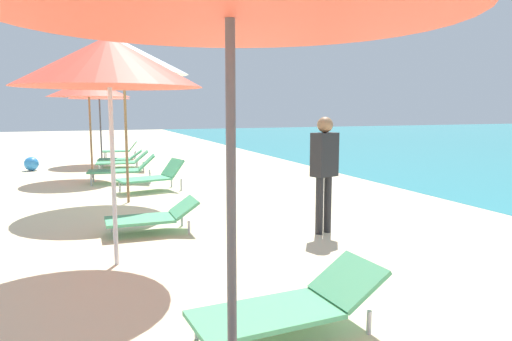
{
  "coord_description": "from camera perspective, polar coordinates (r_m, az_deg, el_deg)",
  "views": [
    {
      "loc": [
        -1.0,
        1.26,
        1.79
      ],
      "look_at": [
        0.93,
        6.28,
        1.07
      ],
      "focal_mm": 33.32,
      "sensor_mm": 36.0,
      "label": 1
    }
  ],
  "objects": [
    {
      "name": "umbrella_fourth",
      "position": [
        9.21,
        -15.64,
        12.9
      ],
      "size": [
        2.35,
        2.35,
        3.04
      ],
      "color": "olive",
      "rests_on": "ground"
    },
    {
      "name": "lounger_fifth_shoreside",
      "position": [
        13.8,
        -15.62,
        1.1
      ],
      "size": [
        1.47,
        0.71,
        0.58
      ],
      "rotation": [
        0.0,
        0.0,
        3.03
      ],
      "color": "#4CA572",
      "rests_on": "ground"
    },
    {
      "name": "umbrella_farthest",
      "position": [
        15.97,
        -18.32,
        8.78
      ],
      "size": [
        1.89,
        1.89,
        2.47
      ],
      "color": "#4C4C51",
      "rests_on": "ground"
    },
    {
      "name": "lounger_fourth_shoreside",
      "position": [
        10.41,
        -12.33,
        -0.66
      ],
      "size": [
        1.46,
        0.9,
        0.67
      ],
      "rotation": [
        0.0,
        0.0,
        3.36
      ],
      "color": "#4CA572",
      "rests_on": "ground"
    },
    {
      "name": "umbrella_third",
      "position": [
        5.52,
        -17.26,
        12.34
      ],
      "size": [
        2.03,
        2.03,
        2.61
      ],
      "color": "silver",
      "rests_on": "ground"
    },
    {
      "name": "beach_ball",
      "position": [
        14.91,
        -25.36,
        0.74
      ],
      "size": [
        0.4,
        0.4,
        0.4
      ],
      "primitive_type": "sphere",
      "color": "#338CD8",
      "rests_on": "ground"
    },
    {
      "name": "umbrella_fifth",
      "position": [
        12.7,
        -19.46,
        9.31
      ],
      "size": [
        2.01,
        2.01,
        2.55
      ],
      "color": "olive",
      "rests_on": "ground"
    },
    {
      "name": "lounger_farthest_inland",
      "position": [
        14.83,
        -15.9,
        1.44
      ],
      "size": [
        1.36,
        0.8,
        0.51
      ],
      "rotation": [
        0.0,
        0.0,
        2.99
      ],
      "color": "#4CA572",
      "rests_on": "ground"
    },
    {
      "name": "lounger_fifth_inland",
      "position": [
        11.7,
        -15.63,
        0.21
      ],
      "size": [
        1.62,
        0.8,
        0.67
      ],
      "rotation": [
        0.0,
        0.0,
        3.01
      ],
      "color": "#4CA572",
      "rests_on": "ground"
    },
    {
      "name": "lounger_third_shoreside",
      "position": [
        6.99,
        -12.24,
        -5.38
      ],
      "size": [
        1.29,
        0.62,
        0.47
      ],
      "rotation": [
        0.0,
        0.0,
        3.13
      ],
      "color": "#4CA572",
      "rests_on": "ground"
    },
    {
      "name": "lounger_farthest_shoreside",
      "position": [
        17.29,
        -15.89,
        2.41
      ],
      "size": [
        1.28,
        0.76,
        0.61
      ],
      "rotation": [
        0.0,
        0.0,
        2.97
      ],
      "color": "#4CA572",
      "rests_on": "ground"
    },
    {
      "name": "person_walking_near",
      "position": [
        6.75,
        8.2,
        0.87
      ],
      "size": [
        0.41,
        0.32,
        1.66
      ],
      "rotation": [
        0.0,
        0.0,
        5.02
      ],
      "color": "#262628",
      "rests_on": "ground"
    },
    {
      "name": "lounger_second_shoreside",
      "position": [
        3.88,
        4.18,
        -15.74
      ],
      "size": [
        1.58,
        0.69,
        0.52
      ],
      "rotation": [
        0.0,
        0.0,
        3.21
      ],
      "color": "#4CA572",
      "rests_on": "ground"
    }
  ]
}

